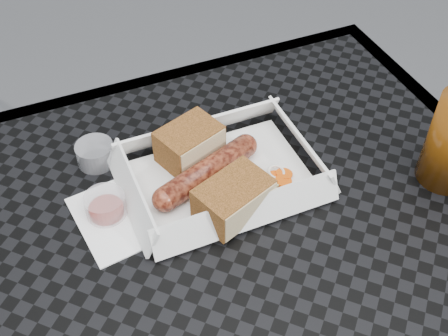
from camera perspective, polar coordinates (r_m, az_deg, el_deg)
name	(u,v)px	position (r m, az deg, el deg)	size (l,w,h in m)	color
patio_table	(241,313)	(0.70, 1.69, -14.50)	(0.80, 0.80, 0.74)	black
food_tray	(221,178)	(0.73, -0.31, -1.01)	(0.22, 0.15, 0.00)	white
bratwurst	(207,171)	(0.71, -1.75, -0.34)	(0.16, 0.08, 0.03)	brown
bread_near	(189,144)	(0.74, -3.53, 2.47)	(0.08, 0.06, 0.05)	brown
bread_far	(234,198)	(0.67, 0.97, -3.11)	(0.09, 0.06, 0.04)	brown
veg_garnish	(278,179)	(0.72, 5.54, -1.13)	(0.03, 0.03, 0.00)	#E55309
napkin	(128,213)	(0.70, -9.75, -4.53)	(0.12, 0.12, 0.00)	white
condiment_cup_sauce	(105,206)	(0.69, -11.95, -3.76)	(0.05, 0.05, 0.03)	maroon
condiment_cup_empty	(95,154)	(0.76, -12.93, 1.42)	(0.05, 0.05, 0.03)	silver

